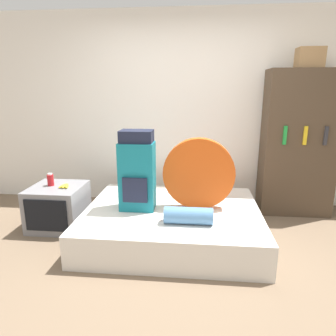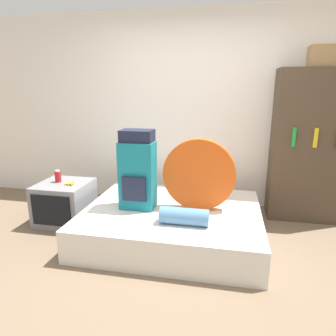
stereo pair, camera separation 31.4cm
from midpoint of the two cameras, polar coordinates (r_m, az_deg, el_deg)
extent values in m
plane|color=brown|center=(2.87, 2.77, -18.71)|extent=(16.00, 16.00, 0.00)
cube|color=white|center=(4.18, 6.82, 10.74)|extent=(8.00, 0.05, 2.60)
cube|color=silver|center=(3.34, 3.58, -10.37)|extent=(1.87, 1.52, 0.33)
cube|color=#14707F|center=(3.19, -2.99, -1.44)|extent=(0.36, 0.25, 0.72)
cube|color=#191E33|center=(3.11, -3.03, 6.12)|extent=(0.34, 0.23, 0.13)
cube|color=#191E33|center=(3.09, -3.62, -4.08)|extent=(0.26, 0.03, 0.26)
cylinder|color=#D14C14|center=(3.18, 8.77, -1.25)|extent=(0.76, 0.11, 0.76)
cylinder|color=teal|center=(2.89, 6.26, -9.21)|extent=(0.47, 0.16, 0.16)
cube|color=gray|center=(3.83, -16.84, -6.32)|extent=(0.59, 0.58, 0.50)
cube|color=black|center=(3.59, -19.10, -7.77)|extent=(0.47, 0.02, 0.36)
cylinder|color=#B2191E|center=(3.79, -18.04, -1.63)|extent=(0.07, 0.07, 0.13)
cylinder|color=white|center=(3.77, -18.13, -0.56)|extent=(0.05, 0.05, 0.02)
ellipsoid|color=yellow|center=(3.69, -16.00, -2.71)|extent=(0.08, 0.15, 0.03)
ellipsoid|color=yellow|center=(3.68, -15.71, -2.73)|extent=(0.03, 0.15, 0.03)
ellipsoid|color=yellow|center=(3.67, -15.42, -2.75)|extent=(0.08, 0.15, 0.03)
cube|color=#473828|center=(4.08, 27.39, 3.62)|extent=(0.88, 0.40, 1.83)
cube|color=#1E8E38|center=(3.80, 25.07, 5.32)|extent=(0.04, 0.02, 0.22)
cube|color=gold|center=(3.86, 28.46, 5.05)|extent=(0.04, 0.02, 0.22)
cube|color=#99754C|center=(4.03, 29.48, 18.05)|extent=(0.29, 0.21, 0.24)
camera|label=1|loc=(0.16, -87.14, 0.75)|focal=32.00mm
camera|label=2|loc=(0.16, 92.86, -0.75)|focal=32.00mm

